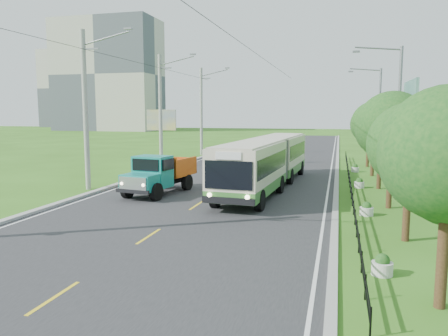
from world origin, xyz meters
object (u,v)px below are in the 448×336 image
at_px(tree_back, 369,127).
at_px(streetlight_far, 377,113).
at_px(billboard_left, 161,123).
at_px(dump_truck, 160,172).
at_px(pole_mid, 161,110).
at_px(billboard_right, 410,107).
at_px(planter_near, 367,210).
at_px(tree_third, 393,131).
at_px(planter_mid, 359,184).
at_px(streetlight_mid, 396,113).
at_px(tree_fourth, 382,133).
at_px(bus, 267,159).
at_px(planter_front, 382,266).
at_px(pole_near, 86,110).
at_px(pole_far, 202,111).
at_px(planter_far, 355,169).
at_px(tree_fifth, 375,126).
at_px(tree_second, 411,150).

relative_size(tree_back, streetlight_far, 0.61).
bearing_deg(billboard_left, dump_truck, -67.67).
height_order(pole_mid, billboard_right, pole_mid).
xyz_separation_m(tree_back, planter_near, (-1.26, -20.14, -3.37)).
relative_size(tree_third, planter_mid, 8.96).
bearing_deg(dump_truck, streetlight_mid, 29.12).
bearing_deg(tree_third, tree_back, 90.00).
xyz_separation_m(billboard_left, billboard_right, (21.80, -4.00, 1.48)).
bearing_deg(dump_truck, tree_fourth, 30.78).
relative_size(tree_back, bus, 0.33).
xyz_separation_m(pole_mid, tree_back, (18.12, 5.14, -1.44)).
distance_m(streetlight_mid, billboard_left, 22.51).
height_order(tree_back, streetlight_mid, streetlight_mid).
distance_m(planter_front, planter_mid, 16.00).
relative_size(pole_mid, streetlight_mid, 1.10).
xyz_separation_m(streetlight_mid, bus, (-7.92, -1.63, -3.01)).
distance_m(pole_near, billboard_left, 15.10).
bearing_deg(planter_mid, billboard_right, 58.34).
bearing_deg(pole_far, pole_near, -90.00).
distance_m(planter_front, billboard_left, 31.88).
bearing_deg(planter_far, tree_fifth, -55.95).
relative_size(planter_front, planter_mid, 1.00).
bearing_deg(tree_back, planter_near, -93.57).
bearing_deg(planter_far, planter_front, -90.00).
xyz_separation_m(tree_fourth, tree_fifth, (0.00, 6.00, 0.27)).
distance_m(tree_third, planter_far, 14.40).
bearing_deg(streetlight_mid, billboard_right, 74.56).
xyz_separation_m(tree_fourth, planter_mid, (-1.26, -0.14, -3.30)).
bearing_deg(bus, planter_far, 62.29).
height_order(streetlight_mid, planter_far, streetlight_mid).
bearing_deg(streetlight_far, planter_near, -95.30).
height_order(billboard_right, dump_truck, billboard_right).
xyz_separation_m(tree_back, streetlight_far, (0.79, 1.86, 1.25)).
distance_m(pole_mid, streetlight_mid, 20.16).
bearing_deg(planter_near, planter_far, 90.00).
relative_size(tree_fourth, planter_front, 8.06).
height_order(tree_third, tree_fourth, tree_third).
relative_size(billboard_left, billboard_right, 0.71).
bearing_deg(billboard_right, pole_far, 147.70).
xyz_separation_m(pole_far, planter_front, (16.86, -35.00, -4.81)).
distance_m(pole_mid, tree_fourth, 19.43).
bearing_deg(planter_front, dump_truck, 137.75).
bearing_deg(tree_fourth, pole_mid, 159.26).
distance_m(tree_fourth, planter_near, 8.87).
distance_m(tree_fifth, dump_truck, 17.53).
distance_m(pole_mid, tree_second, 26.20).
xyz_separation_m(tree_second, bus, (-7.13, 10.23, -1.62)).
height_order(streetlight_far, billboard_right, streetlight_far).
relative_size(tree_fourth, planter_far, 8.06).
bearing_deg(tree_back, billboard_left, -173.69).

